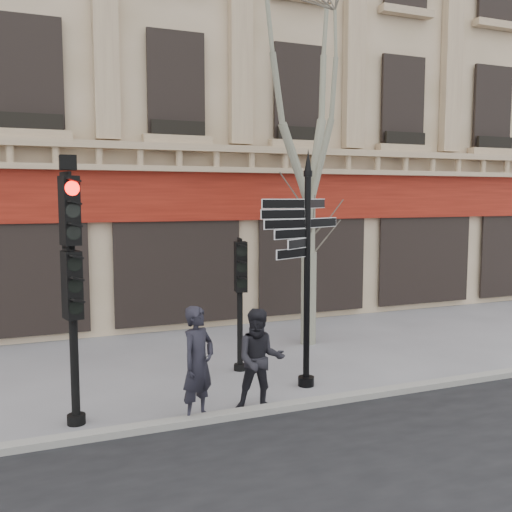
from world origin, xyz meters
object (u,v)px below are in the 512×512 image
Objects in this scene: traffic_signal_main at (71,257)px; pedestrian_a at (198,364)px; fingerpost at (307,229)px; traffic_signal_secondary at (240,281)px; pedestrian_b at (260,360)px; plane_tree at (311,88)px.

traffic_signal_main is 2.26× the size of pedestrian_a.
fingerpost is 4.24m from traffic_signal_main.
pedestrian_a is at bearing -112.62° from traffic_signal_secondary.
pedestrian_a reaches higher than pedestrian_b.
traffic_signal_secondary is (3.38, 1.68, -0.79)m from traffic_signal_main.
pedestrian_b is (-1.28, -0.82, -2.13)m from fingerpost.
fingerpost is at bearing -9.10° from traffic_signal_main.
plane_tree is at bearing 43.41° from traffic_signal_secondary.
pedestrian_a is 1.08× the size of pedestrian_b.
traffic_signal_secondary is at bearing -148.49° from plane_tree.
plane_tree is at bearing 15.44° from traffic_signal_main.
plane_tree is at bearing 69.37° from pedestrian_b.
plane_tree is 7.42m from pedestrian_a.
traffic_signal_main reaches higher than traffic_signal_secondary.
traffic_signal_main reaches higher than pedestrian_a.
pedestrian_b is (-0.46, -2.20, -1.01)m from traffic_signal_secondary.
pedestrian_b is at bearing -33.26° from pedestrian_a.
traffic_signal_main is at bearing -151.47° from plane_tree.
traffic_signal_main is (-4.21, -0.29, -0.33)m from fingerpost.
pedestrian_a is (-3.84, -3.65, -5.19)m from plane_tree.
traffic_signal_secondary is 2.46m from pedestrian_b.
fingerpost is 1.96m from traffic_signal_secondary.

